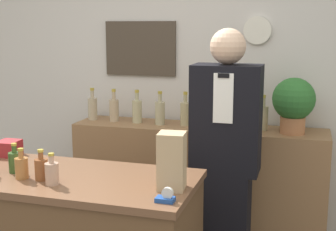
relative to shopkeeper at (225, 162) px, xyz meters
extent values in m
cube|color=silver|center=(-0.46, 0.82, 0.48)|extent=(5.20, 0.06, 2.70)
cube|color=#43382D|center=(-0.87, 0.78, 0.70)|extent=(0.61, 0.02, 0.45)
cylinder|color=white|center=(0.10, 0.77, 0.85)|extent=(0.21, 0.03, 0.21)
cube|color=#8E6642|center=(-0.31, 0.55, -0.38)|extent=(1.98, 0.41, 0.98)
cube|color=brown|center=(-0.74, -0.70, 0.04)|extent=(1.39, 0.68, 0.04)
cube|color=black|center=(0.00, 0.00, -0.46)|extent=(0.33, 0.26, 0.81)
cube|color=black|center=(0.00, 0.00, 0.29)|extent=(0.44, 0.26, 0.70)
cube|color=white|center=(0.00, -0.13, 0.45)|extent=(0.12, 0.01, 0.31)
cube|color=black|center=(0.00, -0.14, 0.59)|extent=(0.07, 0.01, 0.03)
sphere|color=#DBB293|center=(0.00, 0.00, 0.76)|extent=(0.23, 0.23, 0.23)
cylinder|color=#B27047|center=(0.40, 0.52, 0.17)|extent=(0.18, 0.18, 0.12)
sphere|color=#2D6B2D|center=(0.40, 0.52, 0.36)|extent=(0.31, 0.31, 0.31)
cube|color=tan|center=(-0.15, -0.74, 0.21)|extent=(0.15, 0.14, 0.30)
cube|color=#1E4799|center=(-0.13, -0.92, 0.07)|extent=(0.09, 0.06, 0.02)
cylinder|color=silver|center=(-0.12, -0.92, 0.10)|extent=(0.06, 0.02, 0.06)
cube|color=maroon|center=(-1.34, -0.44, 0.11)|extent=(0.13, 0.15, 0.10)
cylinder|color=#375525|center=(-1.09, -0.73, 0.12)|extent=(0.07, 0.07, 0.12)
cylinder|color=#375525|center=(-1.09, -0.73, 0.19)|extent=(0.03, 0.03, 0.04)
cylinder|color=#B29933|center=(-1.09, -0.73, 0.22)|extent=(0.03, 0.03, 0.01)
cylinder|color=#A76D3A|center=(-0.99, -0.82, 0.12)|extent=(0.07, 0.07, 0.12)
cylinder|color=#A76D3A|center=(-0.99, -0.82, 0.19)|extent=(0.03, 0.03, 0.04)
cylinder|color=#B29933|center=(-0.99, -0.82, 0.22)|extent=(0.03, 0.03, 0.01)
cylinder|color=brown|center=(-0.87, -0.81, 0.12)|extent=(0.07, 0.07, 0.12)
cylinder|color=brown|center=(-0.87, -0.81, 0.19)|extent=(0.03, 0.03, 0.04)
cylinder|color=#B29933|center=(-0.87, -0.81, 0.22)|extent=(0.03, 0.03, 0.01)
cylinder|color=tan|center=(-0.78, -0.86, 0.12)|extent=(0.07, 0.07, 0.12)
cylinder|color=tan|center=(-0.78, -0.86, 0.19)|extent=(0.03, 0.03, 0.04)
cylinder|color=#B29933|center=(-0.78, -0.86, 0.22)|extent=(0.03, 0.03, 0.01)
cylinder|color=tan|center=(-1.22, 0.57, 0.20)|extent=(0.08, 0.08, 0.18)
cylinder|color=tan|center=(-1.22, 0.57, 0.32)|extent=(0.03, 0.03, 0.06)
cylinder|color=#B29933|center=(-1.22, 0.57, 0.37)|extent=(0.03, 0.03, 0.02)
cylinder|color=tan|center=(-1.02, 0.56, 0.20)|extent=(0.08, 0.08, 0.18)
cylinder|color=tan|center=(-1.02, 0.56, 0.32)|extent=(0.03, 0.03, 0.06)
cylinder|color=#B29933|center=(-1.02, 0.56, 0.37)|extent=(0.03, 0.03, 0.02)
cylinder|color=tan|center=(-0.82, 0.56, 0.20)|extent=(0.08, 0.08, 0.18)
cylinder|color=tan|center=(-0.82, 0.56, 0.32)|extent=(0.03, 0.03, 0.06)
cylinder|color=#B29933|center=(-0.82, 0.56, 0.37)|extent=(0.03, 0.03, 0.02)
cylinder|color=tan|center=(-0.62, 0.54, 0.20)|extent=(0.08, 0.08, 0.18)
cylinder|color=tan|center=(-0.62, 0.54, 0.32)|extent=(0.03, 0.03, 0.06)
cylinder|color=#B29933|center=(-0.62, 0.54, 0.37)|extent=(0.03, 0.03, 0.02)
cylinder|color=tan|center=(-0.42, 0.57, 0.20)|extent=(0.08, 0.08, 0.18)
cylinder|color=tan|center=(-0.42, 0.57, 0.32)|extent=(0.03, 0.03, 0.06)
cylinder|color=#B29933|center=(-0.42, 0.57, 0.37)|extent=(0.03, 0.03, 0.02)
cylinder|color=tan|center=(-0.22, 0.54, 0.20)|extent=(0.08, 0.08, 0.18)
cylinder|color=tan|center=(-0.22, 0.54, 0.32)|extent=(0.03, 0.03, 0.06)
cylinder|color=#B29933|center=(-0.22, 0.54, 0.37)|extent=(0.03, 0.03, 0.02)
cylinder|color=tan|center=(-0.02, 0.56, 0.20)|extent=(0.08, 0.08, 0.18)
cylinder|color=tan|center=(-0.02, 0.56, 0.32)|extent=(0.03, 0.03, 0.06)
cylinder|color=#B29933|center=(-0.02, 0.56, 0.37)|extent=(0.03, 0.03, 0.02)
cylinder|color=tan|center=(0.18, 0.57, 0.20)|extent=(0.08, 0.08, 0.18)
cylinder|color=tan|center=(0.18, 0.57, 0.32)|extent=(0.03, 0.03, 0.06)
cylinder|color=#B29933|center=(0.18, 0.57, 0.37)|extent=(0.03, 0.03, 0.02)
camera|label=1|loc=(0.48, -2.95, 0.88)|focal=50.00mm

